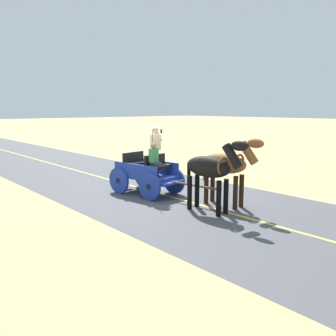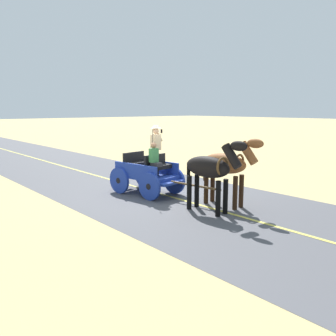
{
  "view_description": "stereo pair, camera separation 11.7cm",
  "coord_description": "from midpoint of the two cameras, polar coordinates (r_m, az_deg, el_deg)",
  "views": [
    {
      "loc": [
        8.11,
        9.76,
        3.09
      ],
      "look_at": [
        0.32,
        0.88,
        1.1
      ],
      "focal_mm": 37.93,
      "sensor_mm": 36.0,
      "label": 1
    },
    {
      "loc": [
        8.03,
        9.84,
        3.09
      ],
      "look_at": [
        0.32,
        0.88,
        1.1
      ],
      "focal_mm": 37.93,
      "sensor_mm": 36.0,
      "label": 2
    }
  ],
  "objects": [
    {
      "name": "ground_plane",
      "position": [
        13.06,
        -1.22,
        -4.12
      ],
      "size": [
        200.0,
        200.0,
        0.0
      ],
      "primitive_type": "plane",
      "color": "tan"
    },
    {
      "name": "road_surface",
      "position": [
        13.06,
        -1.22,
        -4.1
      ],
      "size": [
        6.68,
        160.0,
        0.01
      ],
      "primitive_type": "cube",
      "color": "#4C4C51",
      "rests_on": "ground"
    },
    {
      "name": "road_centre_stripe",
      "position": [
        13.06,
        -1.22,
        -4.08
      ],
      "size": [
        0.12,
        160.0,
        0.0
      ],
      "primitive_type": "cube",
      "color": "#DBCC4C",
      "rests_on": "road_surface"
    },
    {
      "name": "horse_drawn_carriage",
      "position": [
        12.89,
        -2.93,
        -0.61
      ],
      "size": [
        1.74,
        4.51,
        2.5
      ],
      "color": "#1E3899",
      "rests_on": "ground"
    },
    {
      "name": "horse_near_side",
      "position": [
        11.32,
        9.76,
        0.45
      ],
      "size": [
        0.75,
        2.15,
        2.21
      ],
      "color": "brown",
      "rests_on": "ground"
    },
    {
      "name": "horse_off_side",
      "position": [
        10.56,
        7.15,
        -0.14
      ],
      "size": [
        0.7,
        2.14,
        2.21
      ],
      "color": "black",
      "rests_on": "ground"
    }
  ]
}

